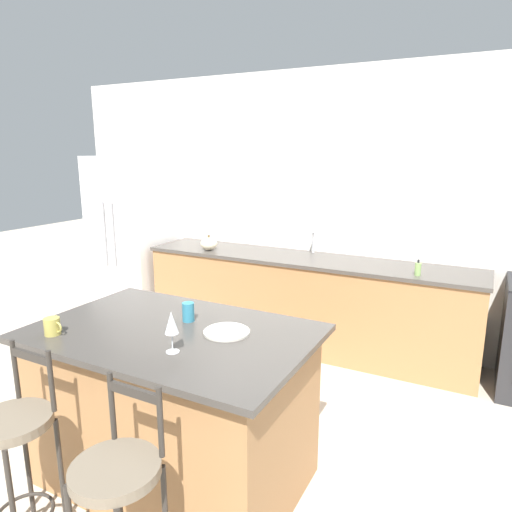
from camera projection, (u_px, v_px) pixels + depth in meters
The scene contains 14 objects.
ground_plane at pixel (288, 359), 4.32m from camera, with size 18.00×18.00×0.00m, color beige.
wall_back at pixel (318, 208), 4.62m from camera, with size 6.00×0.07×2.70m.
back_counter at pixel (304, 301), 4.54m from camera, with size 3.29×0.69×0.91m.
sink_faucet at pixel (313, 240), 4.59m from camera, with size 0.02×0.13×0.22m.
kitchen_island at pixel (175, 406), 2.65m from camera, with size 1.57×1.02×0.94m.
refrigerator at pixel (134, 237), 5.34m from camera, with size 0.81×0.76×1.87m.
bar_stool_near at pixel (17, 445), 2.11m from camera, with size 0.35×0.35×1.04m.
bar_stool_far at pixel (119, 496), 1.80m from camera, with size 0.35×0.35×1.04m.
dinner_plate at pixel (227, 331), 2.50m from camera, with size 0.26×0.26×0.02m.
wine_glass at pixel (171, 324), 2.23m from camera, with size 0.07×0.07×0.21m.
coffee_mug at pixel (52, 326), 2.47m from camera, with size 0.12×0.08×0.09m.
tumbler_cup at pixel (188, 312), 2.66m from camera, with size 0.07×0.07×0.11m.
pumpkin_decoration at pixel (209, 244), 4.73m from camera, with size 0.17×0.17×0.16m.
soap_bottle at pixel (418, 269), 3.76m from camera, with size 0.05×0.05×0.13m.
Camera 1 is at (1.58, -3.68, 1.92)m, focal length 32.00 mm.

